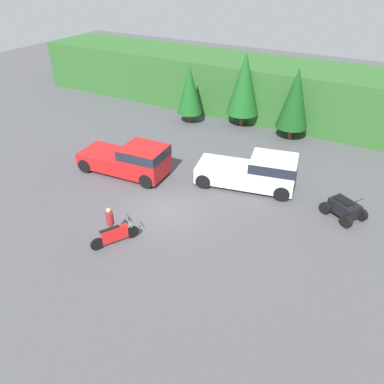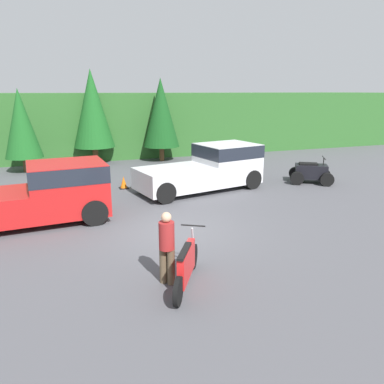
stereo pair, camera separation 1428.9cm
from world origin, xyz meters
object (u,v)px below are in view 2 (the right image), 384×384
(pickup_truck_second, at_px, (210,166))
(dirt_bike, at_px, (186,265))
(traffic_cone, at_px, (124,183))
(rider_person, at_px, (167,245))
(pickup_truck_red, at_px, (39,193))
(quad_atv, at_px, (311,173))

(pickup_truck_second, relative_size, dirt_bike, 2.83)
(dirt_bike, xyz_separation_m, traffic_cone, (0.09, 9.25, -0.23))
(pickup_truck_second, relative_size, rider_person, 3.42)
(pickup_truck_red, relative_size, pickup_truck_second, 0.96)
(pickup_truck_second, distance_m, traffic_cone, 4.00)
(pickup_truck_red, relative_size, dirt_bike, 2.71)
(pickup_truck_second, distance_m, dirt_bike, 8.78)
(dirt_bike, bearing_deg, quad_atv, -19.90)
(dirt_bike, bearing_deg, rider_person, 90.38)
(dirt_bike, distance_m, traffic_cone, 9.26)
(dirt_bike, bearing_deg, pickup_truck_red, 60.16)
(pickup_truck_red, distance_m, dirt_bike, 6.52)
(quad_atv, bearing_deg, pickup_truck_red, -141.49)
(pickup_truck_red, height_order, traffic_cone, pickup_truck_red)
(rider_person, relative_size, traffic_cone, 3.12)
(quad_atv, height_order, rider_person, rider_person)
(dirt_bike, relative_size, quad_atv, 0.87)
(pickup_truck_red, xyz_separation_m, pickup_truck_second, (7.03, 2.29, 0.00))
(pickup_truck_red, bearing_deg, quad_atv, 3.53)
(rider_person, bearing_deg, pickup_truck_red, 69.80)
(pickup_truck_second, height_order, quad_atv, pickup_truck_second)
(pickup_truck_red, xyz_separation_m, traffic_cone, (3.35, 3.63, -0.78))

